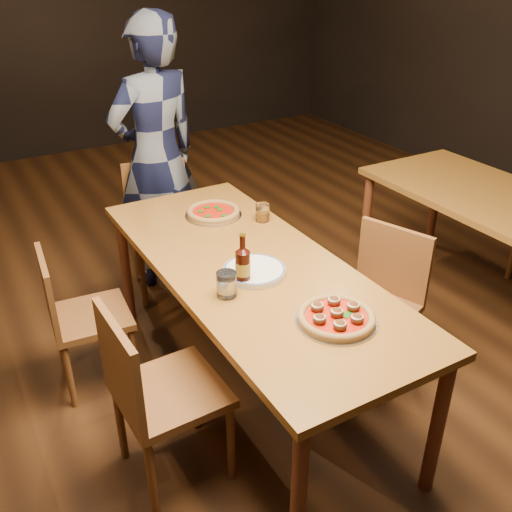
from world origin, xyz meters
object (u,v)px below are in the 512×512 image
chair_main_sw (91,315)px  chair_end (163,229)px  chair_main_e (372,308)px  pizza_margherita (213,212)px  pizza_meatball (336,317)px  amber_glass (263,213)px  chair_main_nw (171,390)px  plate_stack (254,271)px  diner (156,156)px  beer_bottle (243,267)px  table_main (251,278)px  water_glass (227,284)px

chair_main_sw → chair_end: size_ratio=0.92×
chair_main_e → pizza_margherita: 1.01m
chair_main_e → pizza_meatball: bearing=-75.8°
pizza_margherita → amber_glass: 0.28m
chair_end → amber_glass: 0.90m
chair_main_nw → plate_stack: chair_main_nw is taller
chair_end → diner: diner is taller
beer_bottle → table_main: bearing=49.1°
diner → plate_stack: bearing=74.1°
plate_stack → amber_glass: bearing=55.7°
chair_main_e → plate_stack: bearing=-122.6°
chair_main_nw → pizza_margherita: chair_main_nw is taller
chair_main_sw → chair_end: (0.68, 0.69, 0.03)m
chair_main_sw → pizza_margherita: (0.77, 0.12, 0.36)m
table_main → plate_stack: (-0.03, -0.08, 0.09)m
beer_bottle → water_glass: beer_bottle is taller
beer_bottle → diner: 1.48m
pizza_meatball → amber_glass: (0.23, 0.97, 0.03)m
pizza_meatball → pizza_margherita: (0.03, 1.17, -0.00)m
plate_stack → amber_glass: amber_glass is taller
chair_main_e → diner: 1.71m
chair_main_e → diner: diner is taller
chair_end → plate_stack: 1.29m
chair_main_e → pizza_meatball: chair_main_e is taller
chair_main_e → amber_glass: size_ratio=9.02×
plate_stack → amber_glass: 0.58m
chair_main_sw → beer_bottle: (0.56, -0.61, 0.43)m
chair_main_nw → chair_end: 1.57m
chair_end → pizza_meatball: bearing=-76.2°
table_main → chair_main_nw: (-0.56, -0.30, -0.23)m
pizza_meatball → plate_stack: (-0.09, 0.49, -0.01)m
chair_main_nw → chair_main_e: size_ratio=1.04×
chair_main_e → chair_end: size_ratio=0.97×
table_main → chair_main_e: size_ratio=2.31×
chair_main_nw → diner: bearing=-22.2°
chair_main_nw → diner: size_ratio=0.51×
chair_main_nw → water_glass: (0.33, 0.12, 0.35)m
chair_main_nw → chair_main_e: (1.15, 0.08, -0.02)m
table_main → chair_main_e: (0.59, -0.22, -0.25)m
chair_main_sw → chair_main_e: (1.27, -0.70, 0.02)m
chair_main_sw → pizza_margherita: size_ratio=2.59×
table_main → pizza_meatball: bearing=-83.3°
chair_main_sw → pizza_margherita: chair_main_sw is taller
table_main → chair_end: 1.19m
chair_main_sw → chair_end: chair_end is taller
chair_main_e → pizza_margherita: bearing=-168.5°
table_main → pizza_margherita: 0.61m
chair_main_nw → diner: 1.80m
plate_stack → chair_main_sw: bearing=139.4°
chair_main_nw → chair_main_sw: size_ratio=1.10×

